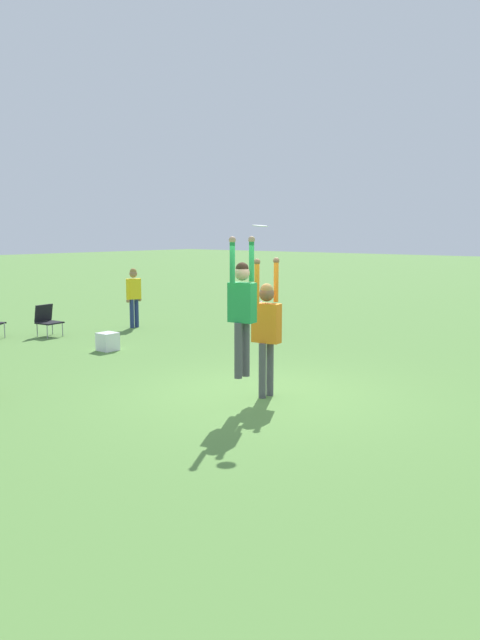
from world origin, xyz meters
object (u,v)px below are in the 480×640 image
object	(u,v)px
person_jumping	(242,303)
cooler_box	(108,342)
camping_chair_1	(47,319)
person_defending	(266,323)
frisbee	(260,226)
camping_chair_3	(264,315)
person_spectator_near	(134,292)

from	to	relation	value
person_jumping	cooler_box	distance (m)	5.76
camping_chair_1	cooler_box	xyz separation A→B (m)	(-0.25, -2.78, -0.25)
person_jumping	cooler_box	size ratio (longest dim) A/B	5.22
person_defending	cooler_box	distance (m)	5.39
frisbee	camping_chair_1	xyz separation A→B (m)	(1.63, 8.25, -2.33)
camping_chair_1	camping_chair_3	xyz separation A→B (m)	(3.92, -4.10, 0.04)
person_defending	frisbee	bearing A→B (deg)	-72.55
person_defending	camping_chair_3	distance (m)	6.43
camping_chair_3	person_spectator_near	xyz separation A→B (m)	(-1.51, 3.47, 0.50)
person_jumping	person_defending	size ratio (longest dim) A/B	0.94
cooler_box	frisbee	bearing A→B (deg)	-104.19
camping_chair_3	person_spectator_near	world-z (taller)	person_spectator_near
camping_chair_3	camping_chair_1	bearing A→B (deg)	-83.83
camping_chair_3	person_jumping	bearing A→B (deg)	-2.93
frisbee	camping_chair_3	distance (m)	7.30
person_defending	person_spectator_near	xyz separation A→B (m)	(3.54, 7.37, -0.23)
cooler_box	person_spectator_near	bearing A→B (deg)	38.99
person_defending	camping_chair_3	bearing A→B (deg)	119.15
person_defending	cooler_box	world-z (taller)	person_defending
frisbee	person_jumping	bearing A→B (deg)	154.41
person_spectator_near	camping_chair_1	bearing A→B (deg)	-166.79
frisbee	person_spectator_near	world-z (taller)	frisbee
person_spectator_near	cooler_box	world-z (taller)	person_spectator_near
cooler_box	person_jumping	bearing A→B (deg)	-107.17
frisbee	camping_chair_3	xyz separation A→B (m)	(5.55, 4.15, -2.29)
frisbee	person_spectator_near	distance (m)	8.81
frisbee	cooler_box	size ratio (longest dim) A/B	0.56
camping_chair_1	camping_chair_3	world-z (taller)	camping_chair_3
camping_chair_1	person_spectator_near	size ratio (longest dim) A/B	0.49
person_defending	cooler_box	xyz separation A→B (m)	(0.88, 5.22, -1.02)
person_spectator_near	cooler_box	bearing A→B (deg)	-113.16
person_defending	person_spectator_near	world-z (taller)	person_defending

